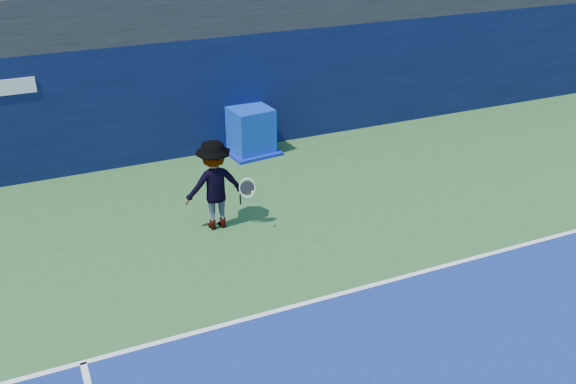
% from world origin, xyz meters
% --- Properties ---
extents(baseline, '(24.00, 0.10, 0.01)m').
position_xyz_m(baseline, '(0.00, 3.00, 0.01)').
color(baseline, white).
rests_on(baseline, ground).
extents(stadium_band, '(36.00, 3.00, 1.20)m').
position_xyz_m(stadium_band, '(0.00, 11.50, 3.60)').
color(stadium_band, black).
rests_on(stadium_band, back_wall_assembly).
extents(back_wall_assembly, '(36.00, 1.03, 3.00)m').
position_xyz_m(back_wall_assembly, '(-0.00, 10.50, 1.50)').
color(back_wall_assembly, '#091136').
rests_on(back_wall_assembly, ground).
extents(equipment_cart, '(1.40, 1.40, 1.22)m').
position_xyz_m(equipment_cart, '(0.21, 9.64, 0.55)').
color(equipment_cart, '#0C30AC').
rests_on(equipment_cart, ground).
extents(tennis_player, '(1.39, 0.77, 1.90)m').
position_xyz_m(tennis_player, '(-1.86, 6.19, 0.95)').
color(tennis_player, silver).
rests_on(tennis_player, ground).
extents(tennis_ball, '(0.06, 0.06, 0.06)m').
position_xyz_m(tennis_ball, '(-1.27, 5.57, 0.94)').
color(tennis_ball, '#DBFA1B').
rests_on(tennis_ball, ground).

